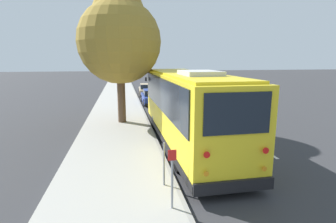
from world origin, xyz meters
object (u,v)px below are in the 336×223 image
at_px(street_tree, 119,36).
at_px(sign_post_far, 164,164).
at_px(parked_sedan_blue, 152,97).
at_px(parked_sedan_tan, 147,90).
at_px(shuttle_bus, 187,105).
at_px(sign_post_near, 172,179).

relative_size(street_tree, sign_post_far, 5.86).
xyz_separation_m(parked_sedan_blue, sign_post_far, (-16.07, 1.50, 0.24)).
bearing_deg(sign_post_far, parked_sedan_tan, -4.25).
xyz_separation_m(parked_sedan_blue, parked_sedan_tan, (5.36, -0.09, 0.01)).
bearing_deg(sign_post_far, shuttle_bus, -22.75).
xyz_separation_m(shuttle_bus, sign_post_near, (-5.48, 1.75, -0.94)).
height_order(shuttle_bus, sign_post_far, shuttle_bus).
bearing_deg(parked_sedan_blue, sign_post_far, 174.88).
bearing_deg(sign_post_near, street_tree, 6.91).
bearing_deg(shuttle_bus, street_tree, 31.58).
xyz_separation_m(parked_sedan_blue, street_tree, (-7.22, 2.73, 4.72)).
bearing_deg(shuttle_bus, sign_post_far, 156.33).
distance_m(sign_post_near, sign_post_far, 1.32).
relative_size(shuttle_bus, parked_sedan_blue, 2.55).
distance_m(shuttle_bus, parked_sedan_tan, 17.31).
xyz_separation_m(shuttle_bus, parked_sedan_tan, (17.26, 0.16, -1.31)).
bearing_deg(street_tree, parked_sedan_tan, -12.66).
bearing_deg(parked_sedan_tan, parked_sedan_blue, -178.89).
relative_size(parked_sedan_blue, sign_post_far, 3.05).
xyz_separation_m(parked_sedan_tan, street_tree, (-12.58, 2.83, 4.71)).
relative_size(shuttle_bus, street_tree, 1.33).
distance_m(parked_sedan_tan, street_tree, 13.73).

